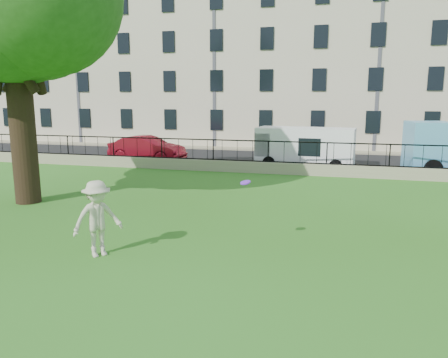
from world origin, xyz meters
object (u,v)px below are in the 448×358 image
(frisbee, at_px, (245,182))
(white_van, at_px, (305,148))
(man, at_px, (98,219))
(red_sedan, at_px, (147,149))

(frisbee, distance_m, white_van, 14.16)
(white_van, bearing_deg, man, -99.13)
(man, bearing_deg, white_van, 26.86)
(man, xyz_separation_m, frisbee, (3.47, 1.45, 0.83))
(man, bearing_deg, frisbee, -26.42)
(man, height_order, frisbee, man)
(frisbee, height_order, red_sedan, frisbee)
(man, distance_m, white_van, 16.07)
(frisbee, bearing_deg, man, -157.25)
(white_van, bearing_deg, red_sedan, -174.94)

